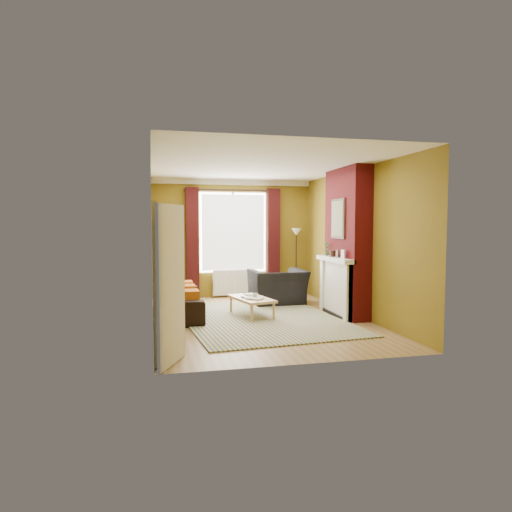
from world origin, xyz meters
name	(u,v)px	position (x,y,z in m)	size (l,w,h in m)	color
ground	(259,319)	(0.00, 0.00, 0.00)	(5.50, 5.50, 0.00)	brown
room_walls	(288,243)	(0.63, 0.28, 1.38)	(3.82, 5.54, 2.83)	brown
striped_rug	(260,319)	(0.02, 0.00, 0.01)	(3.08, 4.03, 0.02)	#2F4C83
sofa	(179,299)	(-1.42, 0.64, 0.32)	(2.17, 0.85, 0.63)	black
armchair	(278,287)	(0.77, 1.48, 0.38)	(1.16, 1.01, 0.75)	black
coffee_table	(252,300)	(-0.08, 0.26, 0.33)	(0.77, 1.19, 0.37)	#D6AF7B
wicker_stool	(261,287)	(0.62, 2.40, 0.26)	(0.46, 0.46, 0.51)	olive
floor_lamp	(296,243)	(1.49, 2.40, 1.30)	(0.31, 0.31, 1.65)	black
book_a	(251,299)	(-0.15, -0.03, 0.38)	(0.23, 0.31, 0.03)	#999999
book_b	(245,295)	(-0.14, 0.58, 0.37)	(0.18, 0.25, 0.02)	#999999
mug	(255,296)	(-0.03, 0.17, 0.41)	(0.10, 0.10, 0.09)	#999999
tv_remote	(243,297)	(-0.25, 0.29, 0.38)	(0.05, 0.17, 0.02)	#232325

